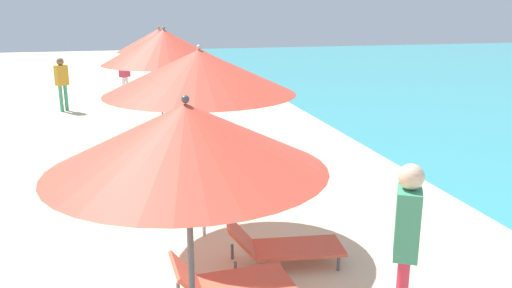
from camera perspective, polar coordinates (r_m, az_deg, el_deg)
The scene contains 15 objects.
umbrella_second at distance 3.75m, azimuth -7.70°, elevation 0.71°, with size 2.07×2.07×2.56m.
lounger_second_shoreside at distance 5.66m, azimuth -3.04°, elevation -15.10°, with size 1.30×0.71×0.64m.
umbrella_third at distance 6.82m, azimuth -6.27°, elevation 7.94°, with size 2.54×2.54×2.69m.
lounger_third_shoreside at distance 8.44m, azimuth -3.39°, elevation -5.04°, with size 1.42×0.67×0.59m.
lounger_third_inland at distance 6.57m, azimuth 2.76°, elevation -11.09°, with size 1.52×0.74×0.63m.
umbrella_fourth at distance 10.58m, azimuth -10.12°, elevation 10.55°, with size 2.51×2.51×2.78m.
lounger_fourth_shoreside at distance 11.92m, azimuth -7.39°, elevation 1.19°, with size 1.53×0.71×0.70m.
lounger_fourth_inland at distance 9.87m, azimuth -3.46°, elevation -2.24°, with size 1.53×0.59×0.49m.
umbrella_farthest at distance 13.68m, azimuth -10.70°, elevation 11.23°, with size 2.15×2.15×2.68m.
lounger_farthest_shoreside at distance 15.00m, azimuth -7.57°, elevation 3.83°, with size 1.25×0.73×0.56m.
lounger_farthest_inland at distance 13.05m, azimuth -7.44°, elevation 2.01°, with size 1.28×0.62×0.51m.
person_walking_near at distance 18.67m, azimuth -14.38°, elevation 7.75°, with size 0.40×0.42×1.59m.
person_walking_mid at distance 17.01m, azimuth -20.74°, elevation 6.74°, with size 0.42×0.39×1.65m.
person_walking_far at distance 5.07m, azimuth 16.34°, elevation -9.62°, with size 0.37×0.42×1.79m.
beach_ball at distance 16.66m, azimuth -7.67°, elevation 4.53°, with size 0.35×0.35×0.35m, color white.
Camera 1 is at (-0.45, -0.06, 3.16)m, focal length 36.06 mm.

